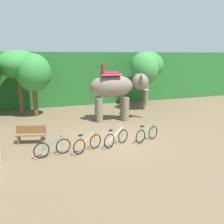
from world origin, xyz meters
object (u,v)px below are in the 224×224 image
tree_far_left (18,65)px  bike_teal (53,148)px  tree_left (33,73)px  tree_center_left (144,69)px  tree_far_right (147,66)px  bike_green (147,134)px  elephant (117,88)px  bike_orange (88,143)px  wooden_bench (31,134)px  bike_white (116,138)px

tree_far_left → bike_teal: tree_far_left is taller
tree_left → tree_center_left: size_ratio=0.98×
tree_left → tree_far_right: bearing=4.9°
tree_left → bike_green: size_ratio=2.80×
elephant → bike_green: elephant is taller
bike_teal → bike_orange: same height
tree_center_left → bike_green: tree_center_left is taller
tree_left → elephant: (5.10, -3.17, -0.91)m
tree_left → bike_green: tree_left is taller
bike_orange → wooden_bench: size_ratio=1.00×
bike_orange → elephant: bearing=55.7°
tree_left → bike_white: (3.23, -7.88, -2.72)m
wooden_bench → bike_white: bearing=-25.7°
elephant → wooden_bench: (-5.78, -2.83, -1.72)m
bike_teal → wooden_bench: bike_teal is taller
tree_far_right → bike_orange: bearing=-130.9°
tree_far_right → elephant: 6.05m
tree_left → wooden_bench: bearing=-96.5°
tree_far_left → elephant: bearing=-33.0°
elephant → wooden_bench: size_ratio=2.72×
tree_left → bike_white: tree_left is taller
elephant → tree_center_left: bearing=35.7°
tree_center_left → elephant: (-3.29, -2.37, -1.06)m
elephant → bike_green: 4.99m
bike_white → wooden_bench: (-3.92, 1.88, 0.09)m
elephant → bike_white: (-1.86, -4.71, -1.82)m
elephant → bike_white: 5.38m
tree_far_right → bike_teal: (-9.35, -8.94, -3.08)m
tree_far_right → bike_green: bearing=-117.5°
tree_center_left → tree_far_right: tree_far_right is taller
bike_orange → bike_green: 3.27m
tree_far_right → bike_orange: size_ratio=3.04×
tree_left → bike_teal: (0.11, -8.12, -2.72)m
wooden_bench → tree_far_left: bearing=92.4°
tree_far_right → wooden_bench: 12.58m
tree_far_right → bike_orange: tree_far_right is taller
tree_center_left → wooden_bench: bearing=-150.2°
wooden_bench → tree_far_right: bearing=33.9°
tree_far_left → bike_orange: tree_far_left is taller
tree_far_left → tree_center_left: size_ratio=1.03×
tree_center_left → wooden_bench: tree_center_left is taller
bike_green → wooden_bench: size_ratio=1.03×
bike_white → bike_teal: bearing=-175.5°
elephant → wooden_bench: 6.66m
tree_far_left → tree_left: tree_far_left is taller
tree_far_right → bike_orange: 12.23m
bike_teal → bike_green: 4.86m
bike_orange → tree_far_right: bearing=49.1°
tree_left → bike_orange: tree_left is taller
tree_left → elephant: 6.07m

